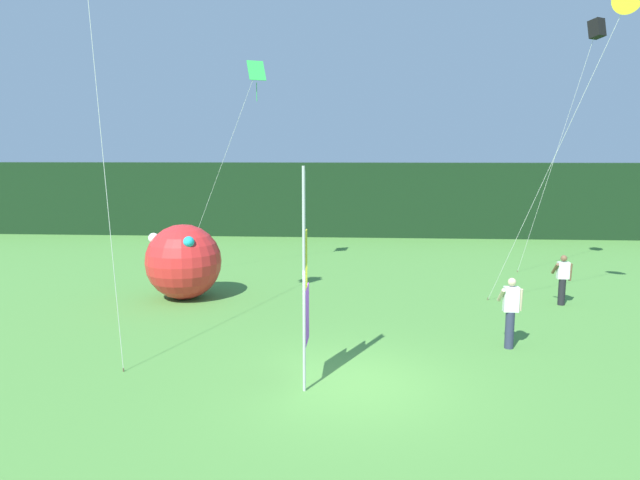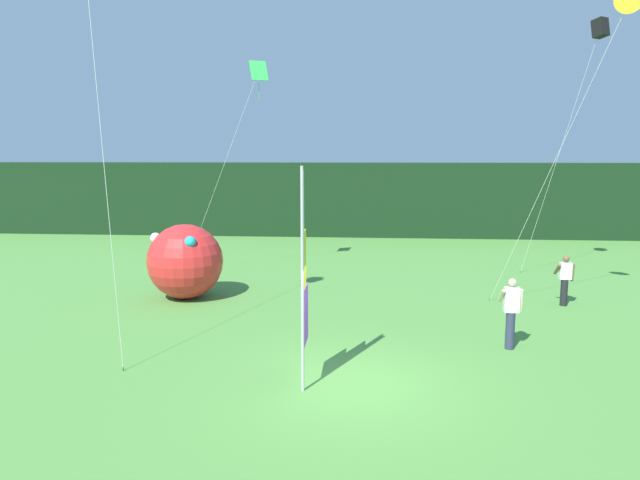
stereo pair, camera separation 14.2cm
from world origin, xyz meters
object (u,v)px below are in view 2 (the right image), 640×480
object	(u,v)px
person_near_banner	(565,279)
kite_black_box_1	(600,30)
kite_yellow_delta_0	(630,0)
banner_flag	(304,283)
inflatable_balloon	(185,261)
person_mid_field	(511,311)
kite_green_diamond_2	(255,82)

from	to	relation	value
person_near_banner	kite_black_box_1	bearing A→B (deg)	62.80
kite_yellow_delta_0	person_near_banner	bearing A→B (deg)	109.09
banner_flag	person_near_banner	bearing A→B (deg)	42.66
inflatable_balloon	kite_yellow_delta_0	world-z (taller)	kite_yellow_delta_0
person_mid_field	inflatable_balloon	bearing A→B (deg)	155.93
person_near_banner	inflatable_balloon	size ratio (longest dim) A/B	0.65
banner_flag	kite_green_diamond_2	bearing A→B (deg)	105.76
person_mid_field	inflatable_balloon	size ratio (longest dim) A/B	0.71
inflatable_balloon	kite_black_box_1	xyz separation A→B (m)	(14.21, 3.88, 7.91)
person_near_banner	person_mid_field	size ratio (longest dim) A/B	0.91
kite_black_box_1	kite_green_diamond_2	size ratio (longest dim) A/B	1.15
person_mid_field	kite_yellow_delta_0	distance (m)	8.88
inflatable_balloon	banner_flag	bearing A→B (deg)	-55.59
person_mid_field	person_near_banner	bearing A→B (deg)	57.71
kite_yellow_delta_0	kite_black_box_1	size ratio (longest dim) A/B	0.96
person_near_banner	kite_yellow_delta_0	size ratio (longest dim) A/B	0.17
kite_green_diamond_2	inflatable_balloon	bearing A→B (deg)	-112.88
person_near_banner	kite_yellow_delta_0	world-z (taller)	kite_yellow_delta_0
person_mid_field	kite_black_box_1	xyz separation A→B (m)	(4.69, 8.13, 8.21)
kite_green_diamond_2	person_near_banner	bearing A→B (deg)	-20.23
person_near_banner	kite_green_diamond_2	size ratio (longest dim) A/B	0.19
person_near_banner	kite_green_diamond_2	world-z (taller)	kite_green_diamond_2
inflatable_balloon	person_mid_field	bearing A→B (deg)	-24.07
person_mid_field	kite_green_diamond_2	bearing A→B (deg)	133.81
banner_flag	kite_black_box_1	size ratio (longest dim) A/B	0.47
banner_flag	person_near_banner	distance (m)	10.31
inflatable_balloon	kite_yellow_delta_0	size ratio (longest dim) A/B	0.27
banner_flag	kite_green_diamond_2	xyz separation A→B (m)	(-3.06, 10.83, 5.29)
inflatable_balloon	kite_black_box_1	world-z (taller)	kite_black_box_1
person_near_banner	kite_green_diamond_2	bearing A→B (deg)	159.77
inflatable_balloon	kite_green_diamond_2	distance (m)	7.55
kite_yellow_delta_0	inflatable_balloon	bearing A→B (deg)	172.56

